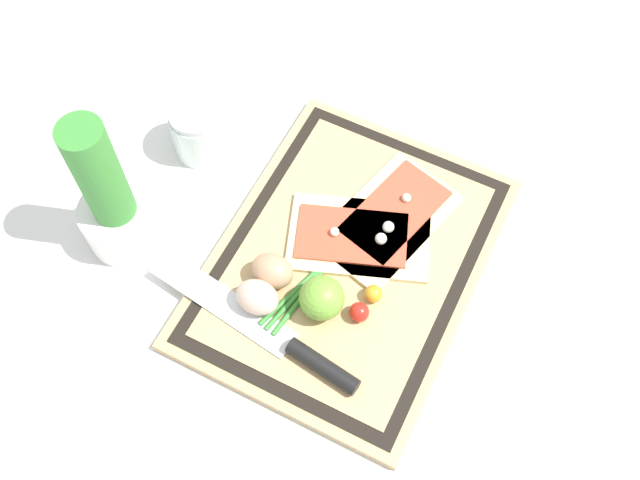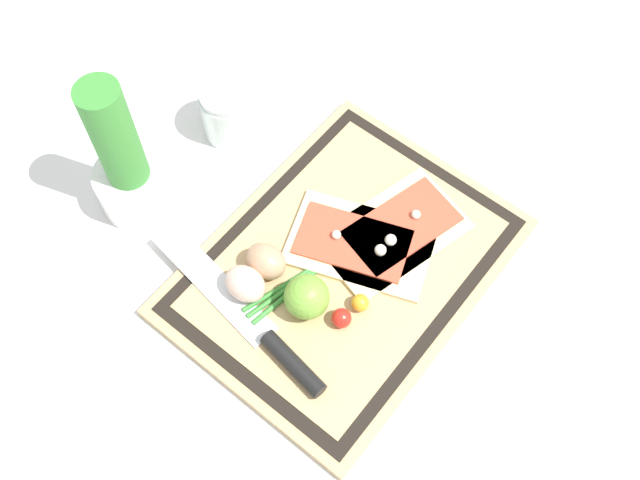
{
  "view_description": "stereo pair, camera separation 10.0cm",
  "coord_description": "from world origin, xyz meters",
  "px_view_note": "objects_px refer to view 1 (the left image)",
  "views": [
    {
      "loc": [
        -0.42,
        -0.17,
        0.92
      ],
      "look_at": [
        0.0,
        0.04,
        0.04
      ],
      "focal_mm": 42.0,
      "sensor_mm": 36.0,
      "label": 1
    },
    {
      "loc": [
        -0.37,
        -0.25,
        0.92
      ],
      "look_at": [
        0.0,
        0.04,
        0.04
      ],
      "focal_mm": 42.0,
      "sensor_mm": 36.0,
      "label": 2
    }
  ],
  "objects_px": {
    "knife": "(287,343)",
    "cherry_tomato_yellow": "(373,294)",
    "pizza_slice_far": "(360,238)",
    "egg_pink": "(258,297)",
    "lime": "(319,297)",
    "herb_pot": "(113,204)",
    "egg_brown": "(272,271)",
    "sauce_jar": "(200,132)",
    "cherry_tomato_red": "(359,312)",
    "pizza_slice_near": "(389,218)"
  },
  "relations": [
    {
      "from": "egg_pink",
      "to": "herb_pot",
      "type": "xyz_separation_m",
      "value": [
        0.02,
        0.22,
        0.04
      ]
    },
    {
      "from": "cherry_tomato_yellow",
      "to": "pizza_slice_far",
      "type": "bearing_deg",
      "value": 36.27
    },
    {
      "from": "lime",
      "to": "cherry_tomato_red",
      "type": "xyz_separation_m",
      "value": [
        0.01,
        -0.05,
        -0.02
      ]
    },
    {
      "from": "knife",
      "to": "herb_pot",
      "type": "bearing_deg",
      "value": 79.95
    },
    {
      "from": "pizza_slice_far",
      "to": "sauce_jar",
      "type": "bearing_deg",
      "value": 80.81
    },
    {
      "from": "pizza_slice_near",
      "to": "egg_pink",
      "type": "distance_m",
      "value": 0.22
    },
    {
      "from": "lime",
      "to": "cherry_tomato_red",
      "type": "relative_size",
      "value": 2.25
    },
    {
      "from": "lime",
      "to": "cherry_tomato_yellow",
      "type": "height_order",
      "value": "lime"
    },
    {
      "from": "egg_pink",
      "to": "cherry_tomato_red",
      "type": "height_order",
      "value": "egg_pink"
    },
    {
      "from": "pizza_slice_far",
      "to": "knife",
      "type": "xyz_separation_m",
      "value": [
        -0.18,
        0.02,
        0.0
      ]
    },
    {
      "from": "pizza_slice_near",
      "to": "egg_brown",
      "type": "xyz_separation_m",
      "value": [
        -0.15,
        0.1,
        0.02
      ]
    },
    {
      "from": "egg_brown",
      "to": "cherry_tomato_red",
      "type": "xyz_separation_m",
      "value": [
        0.0,
        -0.12,
        -0.01
      ]
    },
    {
      "from": "pizza_slice_far",
      "to": "lime",
      "type": "distance_m",
      "value": 0.12
    },
    {
      "from": "cherry_tomato_red",
      "to": "sauce_jar",
      "type": "xyz_separation_m",
      "value": [
        0.15,
        0.32,
        0.01
      ]
    },
    {
      "from": "lime",
      "to": "sauce_jar",
      "type": "relative_size",
      "value": 0.67
    },
    {
      "from": "egg_pink",
      "to": "knife",
      "type": "bearing_deg",
      "value": -119.61
    },
    {
      "from": "knife",
      "to": "cherry_tomato_yellow",
      "type": "height_order",
      "value": "cherry_tomato_yellow"
    },
    {
      "from": "egg_brown",
      "to": "sauce_jar",
      "type": "height_order",
      "value": "sauce_jar"
    },
    {
      "from": "pizza_slice_far",
      "to": "cherry_tomato_yellow",
      "type": "bearing_deg",
      "value": -143.73
    },
    {
      "from": "pizza_slice_near",
      "to": "pizza_slice_far",
      "type": "bearing_deg",
      "value": 152.98
    },
    {
      "from": "egg_pink",
      "to": "lime",
      "type": "distance_m",
      "value": 0.08
    },
    {
      "from": "knife",
      "to": "sauce_jar",
      "type": "distance_m",
      "value": 0.34
    },
    {
      "from": "cherry_tomato_yellow",
      "to": "cherry_tomato_red",
      "type": "bearing_deg",
      "value": 170.56
    },
    {
      "from": "knife",
      "to": "cherry_tomato_yellow",
      "type": "bearing_deg",
      "value": -32.53
    },
    {
      "from": "pizza_slice_far",
      "to": "egg_pink",
      "type": "relative_size",
      "value": 3.85
    },
    {
      "from": "pizza_slice_near",
      "to": "pizza_slice_far",
      "type": "relative_size",
      "value": 1.0
    },
    {
      "from": "cherry_tomato_red",
      "to": "sauce_jar",
      "type": "relative_size",
      "value": 0.3
    },
    {
      "from": "lime",
      "to": "egg_brown",
      "type": "bearing_deg",
      "value": 83.38
    },
    {
      "from": "pizza_slice_far",
      "to": "herb_pot",
      "type": "height_order",
      "value": "herb_pot"
    },
    {
      "from": "pizza_slice_far",
      "to": "egg_brown",
      "type": "xyz_separation_m",
      "value": [
        -0.1,
        0.08,
        0.02
      ]
    },
    {
      "from": "herb_pot",
      "to": "cherry_tomato_red",
      "type": "bearing_deg",
      "value": -85.35
    },
    {
      "from": "pizza_slice_near",
      "to": "cherry_tomato_red",
      "type": "relative_size",
      "value": 8.45
    },
    {
      "from": "pizza_slice_far",
      "to": "egg_pink",
      "type": "height_order",
      "value": "egg_pink"
    },
    {
      "from": "pizza_slice_far",
      "to": "cherry_tomato_yellow",
      "type": "relative_size",
      "value": 9.41
    },
    {
      "from": "pizza_slice_far",
      "to": "cherry_tomato_red",
      "type": "xyz_separation_m",
      "value": [
        -0.1,
        -0.05,
        0.01
      ]
    },
    {
      "from": "pizza_slice_far",
      "to": "herb_pot",
      "type": "relative_size",
      "value": 0.91
    },
    {
      "from": "egg_pink",
      "to": "cherry_tomato_red",
      "type": "xyz_separation_m",
      "value": [
        0.04,
        -0.12,
        -0.01
      ]
    },
    {
      "from": "sauce_jar",
      "to": "egg_pink",
      "type": "bearing_deg",
      "value": -133.56
    },
    {
      "from": "pizza_slice_far",
      "to": "sauce_jar",
      "type": "distance_m",
      "value": 0.28
    },
    {
      "from": "lime",
      "to": "herb_pot",
      "type": "distance_m",
      "value": 0.29
    },
    {
      "from": "knife",
      "to": "egg_brown",
      "type": "relative_size",
      "value": 5.54
    },
    {
      "from": "pizza_slice_near",
      "to": "herb_pot",
      "type": "height_order",
      "value": "herb_pot"
    },
    {
      "from": "egg_brown",
      "to": "lime",
      "type": "distance_m",
      "value": 0.07
    },
    {
      "from": "cherry_tomato_yellow",
      "to": "herb_pot",
      "type": "xyz_separation_m",
      "value": [
        -0.06,
        0.35,
        0.05
      ]
    },
    {
      "from": "egg_pink",
      "to": "lime",
      "type": "relative_size",
      "value": 0.97
    },
    {
      "from": "pizza_slice_near",
      "to": "egg_pink",
      "type": "xyz_separation_m",
      "value": [
        -0.19,
        0.1,
        0.02
      ]
    },
    {
      "from": "pizza_slice_near",
      "to": "cherry_tomato_red",
      "type": "bearing_deg",
      "value": -171.12
    },
    {
      "from": "pizza_slice_near",
      "to": "egg_pink",
      "type": "relative_size",
      "value": 3.84
    },
    {
      "from": "cherry_tomato_red",
      "to": "cherry_tomato_yellow",
      "type": "relative_size",
      "value": 1.11
    },
    {
      "from": "egg_pink",
      "to": "herb_pot",
      "type": "bearing_deg",
      "value": 85.93
    }
  ]
}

